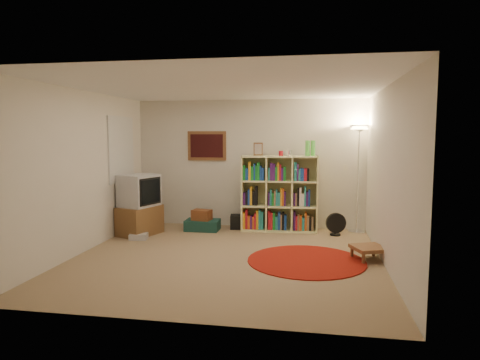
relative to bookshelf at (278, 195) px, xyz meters
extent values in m
cube|color=#8F7454|center=(-0.61, -1.94, -0.70)|extent=(4.50, 4.50, 0.02)
cube|color=white|center=(-0.61, -1.94, 1.82)|extent=(4.50, 4.50, 0.02)
cube|color=beige|center=(-0.61, 0.32, 0.56)|extent=(4.50, 0.02, 2.50)
cube|color=beige|center=(-0.61, -4.20, 0.56)|extent=(4.50, 0.02, 2.50)
cube|color=beige|center=(-2.87, -1.94, 0.56)|extent=(0.02, 4.50, 2.50)
cube|color=beige|center=(1.65, -1.94, 0.56)|extent=(0.02, 4.50, 2.50)
cube|color=brown|center=(-1.46, 0.29, 0.91)|extent=(0.78, 0.04, 0.58)
cube|color=#410D0E|center=(-1.46, 0.27, 0.91)|extent=(0.66, 0.01, 0.46)
cube|color=white|center=(-2.84, -0.64, 0.86)|extent=(0.03, 1.00, 1.20)
cube|color=beige|center=(1.24, 0.29, 0.51)|extent=(0.08, 0.01, 0.12)
cube|color=#FFFBAA|center=(0.02, -0.01, -0.68)|extent=(1.44, 0.47, 0.03)
cube|color=#FFFBAA|center=(0.02, -0.01, 0.72)|extent=(1.44, 0.47, 0.03)
cube|color=#FFFBAA|center=(-0.68, -0.04, 0.02)|extent=(0.05, 0.41, 1.43)
cube|color=#FFFBAA|center=(0.72, 0.02, 0.02)|extent=(0.05, 0.41, 1.43)
cube|color=#FFFBAA|center=(0.01, 0.19, 0.02)|extent=(1.43, 0.08, 1.43)
cube|color=#FFFBAA|center=(-0.22, -0.02, 0.02)|extent=(0.05, 0.39, 1.37)
cube|color=#FFFBAA|center=(0.26, 0.00, 0.02)|extent=(0.05, 0.39, 1.37)
cube|color=#FFFBAA|center=(0.02, -0.01, -0.22)|extent=(1.38, 0.44, 0.03)
cube|color=#FFFBAA|center=(0.02, -0.01, 0.26)|extent=(1.38, 0.44, 0.03)
cube|color=yellow|center=(-0.64, -0.08, -0.50)|extent=(0.05, 0.16, 0.31)
cube|color=red|center=(-0.59, -0.07, -0.47)|extent=(0.05, 0.16, 0.36)
cube|color=orange|center=(-0.55, -0.07, -0.53)|extent=(0.05, 0.16, 0.25)
cube|color=#4C1C72|center=(-0.50, -0.07, -0.53)|extent=(0.04, 0.16, 0.25)
cube|color=orange|center=(-0.46, -0.07, -0.54)|extent=(0.04, 0.16, 0.23)
cube|color=red|center=(-0.43, -0.07, -0.50)|extent=(0.04, 0.16, 0.30)
cube|color=yellow|center=(-0.39, -0.07, -0.48)|extent=(0.05, 0.16, 0.36)
cube|color=teal|center=(-0.34, -0.06, -0.47)|extent=(0.05, 0.16, 0.37)
cube|color=teal|center=(-0.30, -0.06, -0.49)|extent=(0.05, 0.16, 0.33)
cube|color=#4C1C72|center=(-0.64, -0.08, -0.08)|extent=(0.05, 0.16, 0.23)
cube|color=black|center=(-0.59, -0.07, -0.07)|extent=(0.05, 0.16, 0.25)
cube|color=#1C47AB|center=(-0.55, -0.07, -0.05)|extent=(0.04, 0.16, 0.30)
cube|color=yellow|center=(-0.51, -0.07, -0.02)|extent=(0.05, 0.16, 0.34)
cube|color=black|center=(-0.46, -0.07, -0.06)|extent=(0.05, 0.16, 0.26)
cube|color=black|center=(-0.41, -0.07, -0.02)|extent=(0.05, 0.17, 0.35)
cube|color=#1C8E2D|center=(-0.64, -0.08, 0.41)|extent=(0.05, 0.16, 0.28)
cube|color=#1C47AB|center=(-0.58, -0.07, 0.38)|extent=(0.06, 0.17, 0.23)
cube|color=yellow|center=(-0.53, -0.07, 0.44)|extent=(0.05, 0.16, 0.35)
cube|color=#1C8E2D|center=(-0.49, -0.07, 0.40)|extent=(0.05, 0.17, 0.27)
cube|color=#1C47AB|center=(-0.44, -0.07, 0.43)|extent=(0.03, 0.16, 0.32)
cube|color=#1C8E2D|center=(-0.41, -0.07, 0.41)|extent=(0.04, 0.16, 0.29)
cube|color=#1C8E2D|center=(-0.37, -0.07, 0.44)|extent=(0.05, 0.17, 0.35)
cube|color=#1C47AB|center=(-0.33, -0.06, 0.41)|extent=(0.03, 0.16, 0.28)
cube|color=#1C47AB|center=(-0.29, -0.06, 0.39)|extent=(0.05, 0.16, 0.24)
cube|color=red|center=(-0.16, -0.06, -0.48)|extent=(0.05, 0.16, 0.35)
cube|color=red|center=(-0.12, -0.05, -0.50)|extent=(0.05, 0.16, 0.32)
cube|color=#1C8E2D|center=(-0.07, -0.05, -0.49)|extent=(0.05, 0.16, 0.33)
cube|color=teal|center=(-0.02, -0.05, -0.53)|extent=(0.05, 0.16, 0.25)
cube|color=#1C47AB|center=(0.02, -0.05, -0.49)|extent=(0.05, 0.16, 0.33)
cube|color=#9D7955|center=(0.06, -0.05, -0.51)|extent=(0.03, 0.16, 0.29)
cube|color=black|center=(0.10, -0.05, -0.49)|extent=(0.04, 0.16, 0.33)
cube|color=#1C47AB|center=(0.14, -0.04, -0.52)|extent=(0.05, 0.16, 0.28)
cube|color=#4C1C72|center=(-0.17, -0.06, -0.07)|extent=(0.04, 0.16, 0.24)
cube|color=teal|center=(-0.13, -0.06, -0.05)|extent=(0.04, 0.16, 0.30)
cube|color=#1C8E2D|center=(-0.10, -0.05, -0.08)|extent=(0.04, 0.16, 0.23)
cube|color=#9D7955|center=(-0.06, -0.05, -0.06)|extent=(0.04, 0.16, 0.27)
cube|color=teal|center=(-0.03, -0.05, -0.05)|extent=(0.03, 0.16, 0.30)
cube|color=teal|center=(0.02, -0.05, -0.07)|extent=(0.06, 0.17, 0.24)
cube|color=yellow|center=(0.06, -0.05, -0.03)|extent=(0.03, 0.16, 0.32)
cube|color=orange|center=(0.09, -0.05, -0.04)|extent=(0.04, 0.16, 0.32)
cube|color=#4C1C72|center=(0.13, -0.04, -0.07)|extent=(0.04, 0.16, 0.26)
cube|color=teal|center=(-0.17, -0.06, 0.39)|extent=(0.03, 0.16, 0.25)
cube|color=#4C1C72|center=(-0.13, -0.06, 0.43)|extent=(0.05, 0.16, 0.34)
cube|color=#4C1C72|center=(-0.08, -0.05, 0.43)|extent=(0.05, 0.17, 0.32)
cube|color=#1C8E2D|center=(-0.04, -0.05, 0.40)|extent=(0.05, 0.16, 0.27)
cube|color=yellow|center=(0.00, -0.05, 0.44)|extent=(0.03, 0.16, 0.34)
cube|color=red|center=(0.04, -0.05, 0.42)|extent=(0.04, 0.16, 0.31)
cube|color=#4C1C72|center=(0.07, -0.05, 0.39)|extent=(0.04, 0.16, 0.25)
cube|color=#1C8E2D|center=(0.12, -0.04, 0.40)|extent=(0.05, 0.16, 0.27)
cube|color=#4C1C72|center=(0.31, -0.04, -0.48)|extent=(0.04, 0.16, 0.35)
cube|color=red|center=(0.35, -0.03, -0.52)|extent=(0.04, 0.16, 0.27)
cube|color=#9D7955|center=(0.38, -0.03, -0.50)|extent=(0.04, 0.16, 0.31)
cube|color=orange|center=(0.43, -0.03, -0.52)|extent=(0.05, 0.16, 0.28)
cube|color=teal|center=(0.47, -0.03, -0.54)|extent=(0.05, 0.16, 0.24)
cube|color=orange|center=(0.52, -0.03, -0.49)|extent=(0.04, 0.16, 0.34)
cube|color=#9D7955|center=(0.56, -0.03, -0.51)|extent=(0.05, 0.16, 0.29)
cube|color=black|center=(0.60, -0.02, -0.54)|extent=(0.04, 0.16, 0.23)
cube|color=#9D7955|center=(0.64, -0.02, -0.52)|extent=(0.04, 0.16, 0.26)
cube|color=#4C1C72|center=(0.31, -0.04, -0.08)|extent=(0.04, 0.16, 0.23)
cube|color=#9D7955|center=(0.34, -0.04, -0.08)|extent=(0.03, 0.16, 0.24)
cube|color=black|center=(0.37, -0.03, -0.03)|extent=(0.04, 0.16, 0.33)
cube|color=white|center=(0.42, -0.03, -0.02)|extent=(0.05, 0.16, 0.35)
cube|color=white|center=(0.46, -0.03, -0.08)|extent=(0.05, 0.16, 0.23)
cube|color=teal|center=(0.50, -0.03, -0.01)|extent=(0.04, 0.16, 0.37)
cube|color=#4C1C72|center=(0.54, -0.03, -0.06)|extent=(0.04, 0.16, 0.26)
cube|color=#1C47AB|center=(0.58, -0.03, -0.04)|extent=(0.04, 0.16, 0.30)
cube|color=teal|center=(0.32, -0.04, 0.44)|extent=(0.06, 0.17, 0.35)
cube|color=#4C1C72|center=(0.36, -0.03, 0.43)|extent=(0.04, 0.16, 0.33)
cube|color=teal|center=(0.39, -0.03, 0.38)|extent=(0.03, 0.16, 0.23)
cube|color=#1C47AB|center=(0.42, -0.03, 0.39)|extent=(0.04, 0.16, 0.25)
cube|color=#1C47AB|center=(0.46, -0.03, 0.38)|extent=(0.04, 0.16, 0.24)
cube|color=red|center=(0.50, -0.03, 0.39)|extent=(0.06, 0.17, 0.24)
cube|color=black|center=(0.55, -0.03, 0.39)|extent=(0.05, 0.16, 0.24)
cube|color=brown|center=(-0.39, 0.00, 0.86)|extent=(0.17, 0.03, 0.24)
cube|color=#AB9A8E|center=(-0.39, -0.02, 0.86)|extent=(0.13, 0.02, 0.19)
cylinder|color=red|center=(0.04, -0.01, 0.78)|extent=(0.08, 0.08, 0.09)
cylinder|color=white|center=(0.20, 0.00, 0.79)|extent=(0.07, 0.07, 0.11)
cylinder|color=#5ACF4F|center=(0.53, -0.03, 0.88)|extent=(0.08, 0.08, 0.29)
cylinder|color=#5ACF4F|center=(0.63, 0.05, 0.88)|extent=(0.08, 0.08, 0.29)
cylinder|color=white|center=(1.46, 0.09, -0.68)|extent=(0.38, 0.38, 0.03)
cylinder|color=white|center=(1.46, 0.09, 0.27)|extent=(0.03, 0.03, 1.86)
cone|color=white|center=(1.46, 0.09, 1.23)|extent=(0.45, 0.45, 0.15)
cylinder|color=#FFD88C|center=(1.46, 0.09, 1.24)|extent=(0.36, 0.36, 0.02)
cylinder|color=black|center=(1.06, -0.22, -0.68)|extent=(0.24, 0.24, 0.03)
cylinder|color=black|center=(1.06, -0.22, -0.58)|extent=(0.05, 0.05, 0.15)
cylinder|color=black|center=(1.06, -0.24, -0.46)|extent=(0.37, 0.18, 0.36)
cube|color=brown|center=(-2.47, -0.75, -0.43)|extent=(0.74, 0.89, 0.52)
cube|color=#B7B6BB|center=(-2.47, -0.75, 0.12)|extent=(0.70, 0.77, 0.58)
cube|color=black|center=(-2.22, -0.84, 0.12)|extent=(0.19, 0.52, 0.48)
cube|color=black|center=(-2.21, -0.84, 0.12)|extent=(0.17, 0.46, 0.42)
cube|color=#B7B6BB|center=(-2.35, -1.10, -0.64)|extent=(0.34, 0.30, 0.10)
cube|color=#143932|center=(-1.43, -0.22, -0.59)|extent=(0.64, 0.41, 0.20)
cube|color=brown|center=(-1.43, -0.25, -0.39)|extent=(0.38, 0.30, 0.20)
cube|color=black|center=(-0.75, 0.07, -0.56)|extent=(0.41, 0.36, 0.26)
cylinder|color=white|center=(-0.66, 0.21, -0.56)|extent=(0.14, 0.14, 0.26)
cylinder|color=maroon|center=(0.57, -1.94, -0.68)|extent=(1.70, 1.70, 0.02)
cube|color=brown|center=(1.46, -1.71, -0.51)|extent=(0.57, 0.57, 0.05)
cube|color=brown|center=(1.36, -1.94, -0.61)|extent=(0.05, 0.05, 0.16)
cube|color=brown|center=(1.69, -1.81, -0.61)|extent=(0.05, 0.05, 0.16)
cube|color=brown|center=(1.23, -1.61, -0.61)|extent=(0.05, 0.05, 0.16)
cube|color=brown|center=(1.56, -1.48, -0.61)|extent=(0.05, 0.05, 0.16)
camera|label=1|loc=(0.64, -8.02, 1.12)|focal=32.00mm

